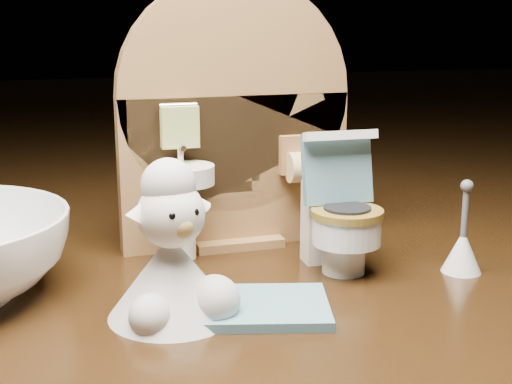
% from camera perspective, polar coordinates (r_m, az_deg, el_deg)
% --- Properties ---
extents(backdrop_panel, '(0.13, 0.05, 0.15)m').
position_cam_1_polar(backdrop_panel, '(0.40, -1.85, 4.96)').
color(backdrop_panel, olive).
rests_on(backdrop_panel, ground).
extents(toy_toilet, '(0.04, 0.05, 0.07)m').
position_cam_1_polar(toy_toilet, '(0.37, 6.72, -2.16)').
color(toy_toilet, white).
rests_on(toy_toilet, ground).
extents(bath_mat, '(0.07, 0.06, 0.00)m').
position_cam_1_polar(bath_mat, '(0.32, 0.75, -9.18)').
color(bath_mat, slate).
rests_on(bath_mat, ground).
extents(toilet_brush, '(0.02, 0.02, 0.05)m').
position_cam_1_polar(toilet_brush, '(0.38, 16.19, -4.33)').
color(toilet_brush, white).
rests_on(toilet_brush, ground).
extents(plush_lamb, '(0.06, 0.06, 0.07)m').
position_cam_1_polar(plush_lamb, '(0.31, -6.66, -5.65)').
color(plush_lamb, silver).
rests_on(plush_lamb, ground).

